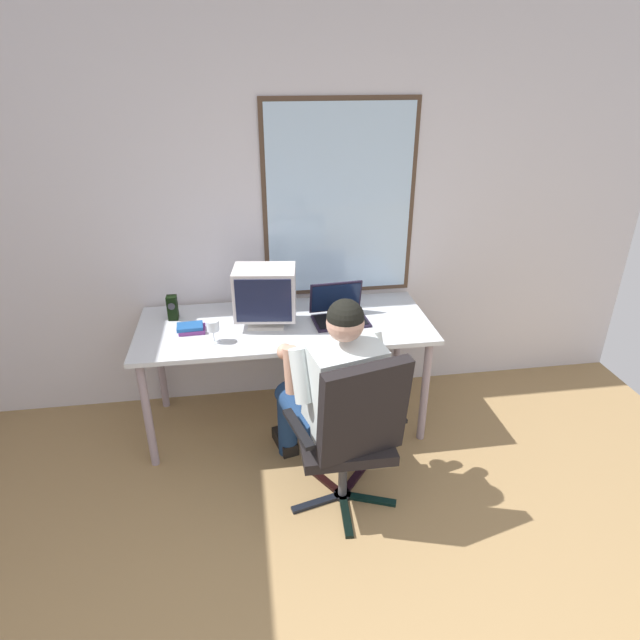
{
  "coord_description": "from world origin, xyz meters",
  "views": [
    {
      "loc": [
        -0.41,
        -0.7,
        2.26
      ],
      "look_at": [
        -0.02,
        1.95,
        0.95
      ],
      "focal_mm": 30.05,
      "sensor_mm": 36.0,
      "label": 1
    }
  ],
  "objects_px": {
    "wine_glass": "(213,327)",
    "desk_speaker": "(172,308)",
    "crt_monitor": "(265,293)",
    "laptop": "(338,310)",
    "person_seated": "(333,389)",
    "book_stack": "(191,328)",
    "desk": "(285,333)",
    "office_chair": "(353,428)"
  },
  "relations": [
    {
      "from": "office_chair",
      "to": "person_seated",
      "type": "bearing_deg",
      "value": 102.99
    },
    {
      "from": "crt_monitor",
      "to": "desk_speaker",
      "type": "distance_m",
      "value": 0.62
    },
    {
      "from": "wine_glass",
      "to": "desk",
      "type": "bearing_deg",
      "value": 23.05
    },
    {
      "from": "desk",
      "to": "laptop",
      "type": "xyz_separation_m",
      "value": [
        0.35,
        0.02,
        0.13
      ]
    },
    {
      "from": "office_chair",
      "to": "person_seated",
      "type": "height_order",
      "value": "person_seated"
    },
    {
      "from": "crt_monitor",
      "to": "wine_glass",
      "type": "distance_m",
      "value": 0.38
    },
    {
      "from": "crt_monitor",
      "to": "wine_glass",
      "type": "relative_size",
      "value": 2.89
    },
    {
      "from": "desk",
      "to": "book_stack",
      "type": "height_order",
      "value": "book_stack"
    },
    {
      "from": "office_chair",
      "to": "book_stack",
      "type": "relative_size",
      "value": 5.77
    },
    {
      "from": "desk_speaker",
      "to": "crt_monitor",
      "type": "bearing_deg",
      "value": -16.46
    },
    {
      "from": "office_chair",
      "to": "wine_glass",
      "type": "bearing_deg",
      "value": 136.13
    },
    {
      "from": "book_stack",
      "to": "laptop",
      "type": "bearing_deg",
      "value": 2.97
    },
    {
      "from": "person_seated",
      "to": "desk_speaker",
      "type": "bearing_deg",
      "value": 139.88
    },
    {
      "from": "person_seated",
      "to": "laptop",
      "type": "distance_m",
      "value": 0.66
    },
    {
      "from": "wine_glass",
      "to": "crt_monitor",
      "type": "bearing_deg",
      "value": 29.28
    },
    {
      "from": "wine_glass",
      "to": "desk_speaker",
      "type": "xyz_separation_m",
      "value": [
        -0.27,
        0.35,
        -0.02
      ]
    },
    {
      "from": "desk",
      "to": "crt_monitor",
      "type": "xyz_separation_m",
      "value": [
        -0.11,
        -0.01,
        0.29
      ]
    },
    {
      "from": "desk",
      "to": "book_stack",
      "type": "relative_size",
      "value": 10.59
    },
    {
      "from": "crt_monitor",
      "to": "desk_speaker",
      "type": "height_order",
      "value": "crt_monitor"
    },
    {
      "from": "office_chair",
      "to": "crt_monitor",
      "type": "height_order",
      "value": "crt_monitor"
    },
    {
      "from": "laptop",
      "to": "desk",
      "type": "bearing_deg",
      "value": -177.14
    },
    {
      "from": "desk_speaker",
      "to": "book_stack",
      "type": "distance_m",
      "value": 0.24
    },
    {
      "from": "crt_monitor",
      "to": "desk_speaker",
      "type": "xyz_separation_m",
      "value": [
        -0.58,
        0.17,
        -0.14
      ]
    },
    {
      "from": "office_chair",
      "to": "laptop",
      "type": "bearing_deg",
      "value": 84.83
    },
    {
      "from": "wine_glass",
      "to": "book_stack",
      "type": "height_order",
      "value": "wine_glass"
    },
    {
      "from": "desk",
      "to": "desk_speaker",
      "type": "xyz_separation_m",
      "value": [
        -0.7,
        0.17,
        0.15
      ]
    },
    {
      "from": "desk_speaker",
      "to": "wine_glass",
      "type": "bearing_deg",
      "value": -52.9
    },
    {
      "from": "crt_monitor",
      "to": "book_stack",
      "type": "xyz_separation_m",
      "value": [
        -0.46,
        -0.03,
        -0.19
      ]
    },
    {
      "from": "office_chair",
      "to": "desk_speaker",
      "type": "relative_size",
      "value": 6.29
    },
    {
      "from": "crt_monitor",
      "to": "laptop",
      "type": "relative_size",
      "value": 1.11
    },
    {
      "from": "laptop",
      "to": "crt_monitor",
      "type": "bearing_deg",
      "value": -177.18
    },
    {
      "from": "wine_glass",
      "to": "desk_speaker",
      "type": "height_order",
      "value": "desk_speaker"
    },
    {
      "from": "office_chair",
      "to": "wine_glass",
      "type": "distance_m",
      "value": 1.02
    },
    {
      "from": "desk",
      "to": "crt_monitor",
      "type": "height_order",
      "value": "crt_monitor"
    },
    {
      "from": "person_seated",
      "to": "desk",
      "type": "bearing_deg",
      "value": 109.3
    },
    {
      "from": "desk_speaker",
      "to": "desk",
      "type": "bearing_deg",
      "value": -13.47
    },
    {
      "from": "person_seated",
      "to": "crt_monitor",
      "type": "relative_size",
      "value": 3.04
    },
    {
      "from": "desk",
      "to": "wine_glass",
      "type": "bearing_deg",
      "value": -156.95
    },
    {
      "from": "laptop",
      "to": "desk_speaker",
      "type": "height_order",
      "value": "laptop"
    },
    {
      "from": "desk_speaker",
      "to": "book_stack",
      "type": "xyz_separation_m",
      "value": [
        0.12,
        -0.2,
        -0.06
      ]
    },
    {
      "from": "desk",
      "to": "crt_monitor",
      "type": "relative_size",
      "value": 4.57
    },
    {
      "from": "office_chair",
      "to": "person_seated",
      "type": "distance_m",
      "value": 0.28
    }
  ]
}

